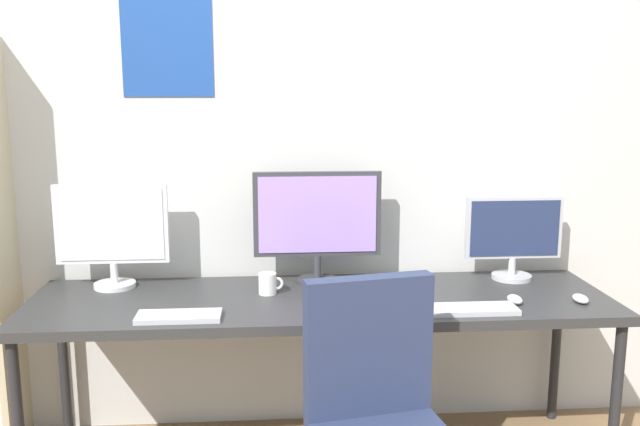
{
  "coord_description": "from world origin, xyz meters",
  "views": [
    {
      "loc": [
        -0.21,
        -2.13,
        1.62
      ],
      "look_at": [
        0.0,
        0.65,
        1.09
      ],
      "focal_mm": 38.23,
      "sensor_mm": 36.0,
      "label": 1
    }
  ],
  "objects_px": {
    "desk": "(321,308)",
    "keyboard_left": "(179,316)",
    "keyboard_right": "(467,309)",
    "monitor_center": "(317,220)",
    "monitor_right": "(513,235)",
    "monitor_left": "(112,231)",
    "coffee_mug": "(268,284)",
    "mouse_left_side": "(580,299)",
    "mouse_right_side": "(515,299)"
  },
  "relations": [
    {
      "from": "desk",
      "to": "keyboard_left",
      "type": "distance_m",
      "value": 0.61
    },
    {
      "from": "monitor_left",
      "to": "mouse_left_side",
      "type": "xyz_separation_m",
      "value": [
        1.95,
        -0.36,
        -0.24
      ]
    },
    {
      "from": "monitor_right",
      "to": "keyboard_right",
      "type": "height_order",
      "value": "monitor_right"
    },
    {
      "from": "monitor_left",
      "to": "mouse_left_side",
      "type": "height_order",
      "value": "monitor_left"
    },
    {
      "from": "keyboard_right",
      "to": "desk",
      "type": "bearing_deg",
      "value": 157.67
    },
    {
      "from": "keyboard_left",
      "to": "mouse_left_side",
      "type": "distance_m",
      "value": 1.62
    },
    {
      "from": "desk",
      "to": "monitor_right",
      "type": "bearing_deg",
      "value": 13.35
    },
    {
      "from": "monitor_right",
      "to": "mouse_right_side",
      "type": "distance_m",
      "value": 0.41
    },
    {
      "from": "monitor_right",
      "to": "mouse_right_side",
      "type": "xyz_separation_m",
      "value": [
        -0.11,
        -0.35,
        -0.19
      ]
    },
    {
      "from": "monitor_left",
      "to": "mouse_right_side",
      "type": "relative_size",
      "value": 5.05
    },
    {
      "from": "monitor_left",
      "to": "monitor_center",
      "type": "bearing_deg",
      "value": 0.0
    },
    {
      "from": "monitor_left",
      "to": "keyboard_right",
      "type": "distance_m",
      "value": 1.54
    },
    {
      "from": "monitor_left",
      "to": "keyboard_right",
      "type": "relative_size",
      "value": 1.25
    },
    {
      "from": "desk",
      "to": "coffee_mug",
      "type": "height_order",
      "value": "coffee_mug"
    },
    {
      "from": "mouse_left_side",
      "to": "mouse_right_side",
      "type": "bearing_deg",
      "value": 177.57
    },
    {
      "from": "monitor_center",
      "to": "monitor_left",
      "type": "bearing_deg",
      "value": -180.0
    },
    {
      "from": "monitor_center",
      "to": "keyboard_left",
      "type": "height_order",
      "value": "monitor_center"
    },
    {
      "from": "keyboard_left",
      "to": "keyboard_right",
      "type": "height_order",
      "value": "same"
    },
    {
      "from": "monitor_left",
      "to": "mouse_right_side",
      "type": "bearing_deg",
      "value": -11.79
    },
    {
      "from": "monitor_right",
      "to": "keyboard_left",
      "type": "bearing_deg",
      "value": -163.09
    },
    {
      "from": "monitor_center",
      "to": "monitor_right",
      "type": "xyz_separation_m",
      "value": [
        0.89,
        -0.0,
        -0.08
      ]
    },
    {
      "from": "keyboard_left",
      "to": "coffee_mug",
      "type": "xyz_separation_m",
      "value": [
        0.34,
        0.29,
        0.04
      ]
    },
    {
      "from": "desk",
      "to": "keyboard_right",
      "type": "xyz_separation_m",
      "value": [
        0.56,
        -0.23,
        0.06
      ]
    },
    {
      "from": "desk",
      "to": "mouse_left_side",
      "type": "height_order",
      "value": "mouse_left_side"
    },
    {
      "from": "mouse_left_side",
      "to": "coffee_mug",
      "type": "relative_size",
      "value": 0.91
    },
    {
      "from": "monitor_center",
      "to": "keyboard_right",
      "type": "height_order",
      "value": "monitor_center"
    },
    {
      "from": "keyboard_left",
      "to": "mouse_left_side",
      "type": "bearing_deg",
      "value": 2.85
    },
    {
      "from": "monitor_right",
      "to": "coffee_mug",
      "type": "distance_m",
      "value": 1.14
    },
    {
      "from": "keyboard_left",
      "to": "mouse_right_side",
      "type": "height_order",
      "value": "mouse_right_side"
    },
    {
      "from": "keyboard_left",
      "to": "keyboard_right",
      "type": "distance_m",
      "value": 1.12
    },
    {
      "from": "monitor_right",
      "to": "keyboard_left",
      "type": "height_order",
      "value": "monitor_right"
    },
    {
      "from": "monitor_left",
      "to": "mouse_right_side",
      "type": "height_order",
      "value": "monitor_left"
    },
    {
      "from": "monitor_center",
      "to": "monitor_right",
      "type": "bearing_deg",
      "value": -0.01
    },
    {
      "from": "mouse_right_side",
      "to": "coffee_mug",
      "type": "relative_size",
      "value": 0.91
    },
    {
      "from": "keyboard_left",
      "to": "mouse_right_side",
      "type": "xyz_separation_m",
      "value": [
        1.34,
        0.09,
        0.01
      ]
    },
    {
      "from": "monitor_left",
      "to": "keyboard_left",
      "type": "xyz_separation_m",
      "value": [
        0.33,
        -0.44,
        -0.24
      ]
    },
    {
      "from": "monitor_right",
      "to": "coffee_mug",
      "type": "xyz_separation_m",
      "value": [
        -1.11,
        -0.15,
        -0.16
      ]
    },
    {
      "from": "keyboard_left",
      "to": "monitor_right",
      "type": "bearing_deg",
      "value": 16.91
    },
    {
      "from": "monitor_center",
      "to": "keyboard_left",
      "type": "bearing_deg",
      "value": -141.69
    },
    {
      "from": "monitor_left",
      "to": "mouse_left_side",
      "type": "distance_m",
      "value": 2.0
    },
    {
      "from": "desk",
      "to": "monitor_center",
      "type": "height_order",
      "value": "monitor_center"
    },
    {
      "from": "monitor_right",
      "to": "coffee_mug",
      "type": "height_order",
      "value": "monitor_right"
    },
    {
      "from": "keyboard_right",
      "to": "mouse_right_side",
      "type": "distance_m",
      "value": 0.24
    },
    {
      "from": "keyboard_right",
      "to": "coffee_mug",
      "type": "xyz_separation_m",
      "value": [
        -0.78,
        0.29,
        0.04
      ]
    },
    {
      "from": "desk",
      "to": "keyboard_left",
      "type": "height_order",
      "value": "keyboard_left"
    },
    {
      "from": "monitor_right",
      "to": "mouse_left_side",
      "type": "bearing_deg",
      "value": -66.1
    },
    {
      "from": "mouse_left_side",
      "to": "monitor_center",
      "type": "bearing_deg",
      "value": 161.06
    },
    {
      "from": "monitor_center",
      "to": "coffee_mug",
      "type": "relative_size",
      "value": 5.33
    },
    {
      "from": "monitor_left",
      "to": "coffee_mug",
      "type": "height_order",
      "value": "monitor_left"
    },
    {
      "from": "monitor_left",
      "to": "mouse_right_side",
      "type": "xyz_separation_m",
      "value": [
        1.68,
        -0.35,
        -0.24
      ]
    }
  ]
}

